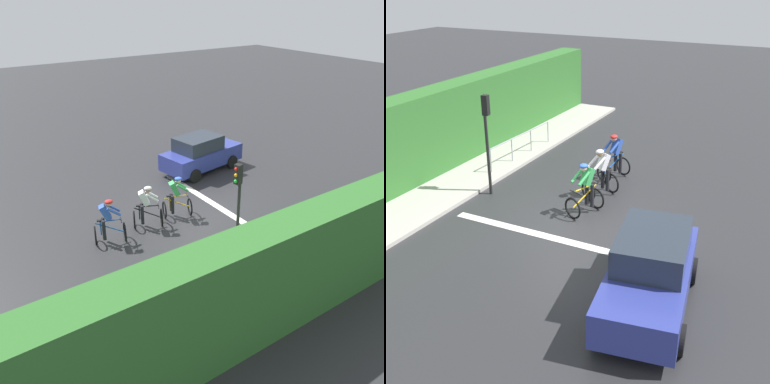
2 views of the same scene
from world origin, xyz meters
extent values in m
plane|color=#28282B|center=(0.00, 0.00, 0.00)|extent=(80.00, 80.00, 0.00)
cube|color=#ADA89E|center=(-5.30, 2.00, 0.06)|extent=(2.80, 21.18, 0.12)
cube|color=gray|center=(-6.20, 2.00, 0.33)|extent=(0.44, 21.18, 0.66)
cube|color=#2D6628|center=(-6.50, 2.00, 1.52)|extent=(1.10, 21.18, 3.05)
cube|color=silver|center=(0.00, -0.91, 0.00)|extent=(7.00, 0.30, 0.01)
torus|color=black|center=(-0.52, 3.38, 0.34)|extent=(0.66, 0.29, 0.68)
torus|color=black|center=(-0.17, 4.34, 0.34)|extent=(0.66, 0.29, 0.68)
cylinder|color=#1E59B2|center=(-0.34, 3.86, 0.59)|extent=(0.38, 0.95, 0.51)
cylinder|color=#1E59B2|center=(-0.24, 4.15, 0.62)|extent=(0.04, 0.04, 0.55)
cylinder|color=#1E59B2|center=(-0.36, 3.81, 0.87)|extent=(0.28, 0.69, 0.04)
cube|color=black|center=(-0.24, 4.15, 0.91)|extent=(0.17, 0.24, 0.04)
cylinder|color=black|center=(-0.48, 3.48, 0.84)|extent=(0.41, 0.17, 0.03)
cube|color=#2D51B7|center=(-0.31, 3.95, 1.21)|extent=(0.42, 0.49, 0.57)
sphere|color=tan|center=(-0.36, 3.81, 1.52)|extent=(0.20, 0.20, 0.20)
ellipsoid|color=red|center=(-0.36, 3.81, 1.59)|extent=(0.32, 0.34, 0.14)
cylinder|color=black|center=(-0.16, 4.01, 0.57)|extent=(0.12, 0.12, 0.74)
cylinder|color=black|center=(-0.39, 4.09, 0.57)|extent=(0.12, 0.12, 0.74)
cylinder|color=#2D51B7|center=(-0.26, 3.63, 1.26)|extent=(0.25, 0.48, 0.37)
cylinder|color=#2D51B7|center=(-0.56, 3.74, 1.26)|extent=(0.25, 0.48, 0.37)
torus|color=black|center=(-0.37, 1.78, 0.34)|extent=(0.64, 0.34, 0.68)
torus|color=black|center=(0.06, 2.70, 0.34)|extent=(0.64, 0.34, 0.68)
cylinder|color=black|center=(-0.15, 2.24, 0.59)|extent=(0.46, 0.91, 0.51)
cylinder|color=black|center=(-0.02, 2.52, 0.62)|extent=(0.04, 0.04, 0.55)
cylinder|color=black|center=(-0.17, 2.20, 0.87)|extent=(0.34, 0.67, 0.04)
cube|color=black|center=(-0.02, 2.52, 0.91)|extent=(0.18, 0.24, 0.04)
cylinder|color=black|center=(-0.32, 1.87, 0.84)|extent=(0.39, 0.21, 0.03)
cube|color=white|center=(-0.11, 2.33, 1.21)|extent=(0.45, 0.50, 0.57)
sphere|color=#9E7051|center=(-0.17, 2.20, 1.52)|extent=(0.20, 0.20, 0.20)
ellipsoid|color=silver|center=(-0.17, 2.20, 1.59)|extent=(0.34, 0.36, 0.14)
cylinder|color=black|center=(0.04, 2.38, 0.57)|extent=(0.12, 0.12, 0.74)
cylinder|color=black|center=(-0.17, 2.48, 0.57)|extent=(0.12, 0.12, 0.74)
cylinder|color=white|center=(-0.08, 2.01, 1.26)|extent=(0.28, 0.47, 0.37)
cylinder|color=white|center=(-0.37, 2.14, 1.26)|extent=(0.28, 0.47, 0.37)
torus|color=black|center=(-0.25, 0.41, 0.34)|extent=(0.66, 0.29, 0.68)
torus|color=black|center=(0.10, 1.37, 0.34)|extent=(0.66, 0.29, 0.68)
cylinder|color=gold|center=(-0.08, 0.89, 0.59)|extent=(0.37, 0.95, 0.51)
cylinder|color=gold|center=(0.03, 1.18, 0.62)|extent=(0.04, 0.04, 0.55)
cylinder|color=gold|center=(-0.09, 0.84, 0.87)|extent=(0.28, 0.69, 0.04)
cube|color=black|center=(0.03, 1.18, 0.91)|extent=(0.17, 0.24, 0.04)
cylinder|color=black|center=(-0.21, 0.51, 0.84)|extent=(0.41, 0.17, 0.03)
cube|color=green|center=(-0.04, 0.99, 1.21)|extent=(0.42, 0.49, 0.57)
sphere|color=beige|center=(-0.09, 0.84, 1.52)|extent=(0.20, 0.20, 0.20)
ellipsoid|color=#264CB2|center=(-0.09, 0.84, 1.59)|extent=(0.32, 0.34, 0.14)
cylinder|color=black|center=(0.11, 1.04, 0.57)|extent=(0.12, 0.12, 0.74)
cylinder|color=black|center=(-0.12, 1.12, 0.57)|extent=(0.12, 0.12, 0.74)
cylinder|color=green|center=(0.01, 0.66, 1.26)|extent=(0.25, 0.48, 0.37)
cylinder|color=green|center=(-0.29, 0.77, 1.26)|extent=(0.25, 0.48, 0.37)
cube|color=navy|center=(3.21, -2.65, 0.70)|extent=(2.33, 4.32, 0.80)
cube|color=#262D38|center=(3.17, -2.41, 1.43)|extent=(1.81, 2.34, 0.66)
cylinder|color=black|center=(4.24, -3.78, 0.32)|extent=(0.32, 0.67, 0.64)
cylinder|color=black|center=(2.59, -4.04, 0.32)|extent=(0.32, 0.67, 0.64)
cylinder|color=black|center=(3.83, -1.27, 0.32)|extent=(0.32, 0.67, 0.64)
cylinder|color=black|center=(2.19, -1.53, 0.32)|extent=(0.32, 0.67, 0.64)
cube|color=#EAEACC|center=(4.04, -4.56, 0.80)|extent=(0.29, 0.12, 0.16)
cube|color=#EAEACC|center=(3.03, -4.72, 0.80)|extent=(0.29, 0.12, 0.16)
cylinder|color=black|center=(-3.54, 0.79, 1.35)|extent=(0.10, 0.10, 2.70)
cube|color=black|center=(-3.55, 0.88, 3.02)|extent=(0.23, 0.23, 0.64)
sphere|color=red|center=(-3.57, 0.99, 3.22)|extent=(0.11, 0.11, 0.11)
sphere|color=orange|center=(-3.57, 0.99, 3.02)|extent=(0.11, 0.11, 0.11)
sphere|color=green|center=(-3.57, 0.99, 2.82)|extent=(0.11, 0.11, 0.11)
cylinder|color=#999EA3|center=(-4.40, 4.12, 1.00)|extent=(0.20, 3.94, 0.05)
cylinder|color=#999EA3|center=(-4.48, 2.15, 0.50)|extent=(0.04, 0.04, 1.00)
cylinder|color=#999EA3|center=(-4.43, 3.46, 0.50)|extent=(0.04, 0.04, 1.00)
cylinder|color=#999EA3|center=(-4.38, 4.77, 0.50)|extent=(0.04, 0.04, 1.00)
cylinder|color=#999EA3|center=(-4.33, 6.09, 0.50)|extent=(0.04, 0.04, 1.00)
camera|label=1|loc=(-12.48, 8.75, 8.10)|focal=39.71mm
camera|label=2|loc=(5.85, -11.45, 6.97)|focal=46.18mm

